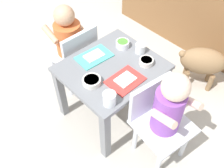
{
  "coord_description": "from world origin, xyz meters",
  "views": [
    {
      "loc": [
        0.78,
        -0.73,
        1.45
      ],
      "look_at": [
        0.0,
        0.0,
        0.28
      ],
      "focal_mm": 41.52,
      "sensor_mm": 36.0,
      "label": 1
    }
  ],
  "objects": [
    {
      "name": "ground_plane",
      "position": [
        0.0,
        0.0,
        0.0
      ],
      "size": [
        7.0,
        7.0,
        0.0
      ],
      "primitive_type": "plane",
      "color": "#B2ADA3"
    },
    {
      "name": "dining_table",
      "position": [
        0.0,
        0.0,
        0.34
      ],
      "size": [
        0.48,
        0.55,
        0.42
      ],
      "color": "slate",
      "rests_on": "ground"
    },
    {
      "name": "dog",
      "position": [
        0.27,
        0.66,
        0.23
      ],
      "size": [
        0.39,
        0.33,
        0.34
      ],
      "color": "olive",
      "rests_on": "ground"
    },
    {
      "name": "seated_child_left",
      "position": [
        -0.4,
        -0.01,
        0.4
      ],
      "size": [
        0.28,
        0.28,
        0.63
      ],
      "color": "silver",
      "rests_on": "ground"
    },
    {
      "name": "water_cup_left",
      "position": [
        0.19,
        -0.19,
        0.45
      ],
      "size": [
        0.07,
        0.07,
        0.07
      ],
      "color": "white",
      "rests_on": "dining_table"
    },
    {
      "name": "veggie_bowl_near",
      "position": [
        0.02,
        -0.17,
        0.44
      ],
      "size": [
        0.1,
        0.1,
        0.03
      ],
      "color": "silver",
      "rests_on": "dining_table"
    },
    {
      "name": "food_tray_left",
      "position": [
        -0.13,
        -0.02,
        0.43
      ],
      "size": [
        0.15,
        0.21,
        0.02
      ],
      "color": "#4CC6BC",
      "rests_on": "dining_table"
    },
    {
      "name": "food_tray_right",
      "position": [
        0.13,
        -0.02,
        0.43
      ],
      "size": [
        0.15,
        0.19,
        0.02
      ],
      "color": "red",
      "rests_on": "dining_table"
    },
    {
      "name": "seated_child_right",
      "position": [
        0.4,
        -0.0,
        0.41
      ],
      "size": [
        0.31,
        0.31,
        0.67
      ],
      "color": "silver",
      "rests_on": "ground"
    },
    {
      "name": "water_cup_right",
      "position": [
        0.02,
        0.21,
        0.45
      ],
      "size": [
        0.06,
        0.06,
        0.06
      ],
      "color": "white",
      "rests_on": "dining_table"
    },
    {
      "name": "veggie_bowl_far",
      "position": [
        0.12,
        0.16,
        0.44
      ],
      "size": [
        0.08,
        0.08,
        0.03
      ],
      "color": "silver",
      "rests_on": "dining_table"
    },
    {
      "name": "cereal_bowl_right_side",
      "position": [
        -0.09,
        0.17,
        0.45
      ],
      "size": [
        0.08,
        0.08,
        0.04
      ],
      "color": "white",
      "rests_on": "dining_table"
    }
  ]
}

